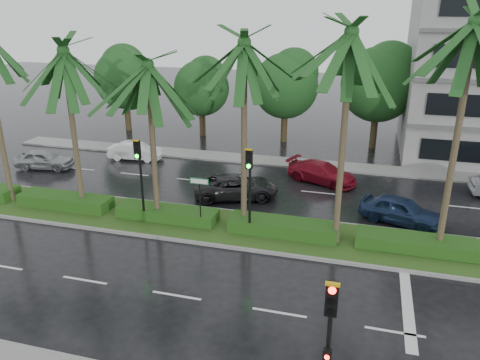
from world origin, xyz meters
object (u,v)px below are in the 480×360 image
(street_sign, at_px, (200,190))
(car_white, at_px, (135,151))
(signal_near, at_px, (328,347))
(car_red, at_px, (322,172))
(car_darkgrey, at_px, (236,187))
(car_silver, at_px, (44,159))
(signal_median_left, at_px, (140,169))
(car_blue, at_px, (401,210))

(street_sign, xyz_separation_m, car_white, (-8.41, 9.44, -1.49))
(signal_near, bearing_deg, car_red, 96.26)
(car_darkgrey, distance_m, car_red, 5.93)
(street_sign, bearing_deg, car_silver, 156.01)
(street_sign, xyz_separation_m, car_red, (5.00, 8.36, -1.48))
(car_white, height_order, car_darkgrey, car_darkgrey)
(car_silver, xyz_separation_m, car_darkgrey, (13.91, -1.46, 0.01))
(signal_median_left, relative_size, car_silver, 1.13)
(car_silver, xyz_separation_m, car_red, (18.41, 2.39, -0.01))
(signal_near, xyz_separation_m, car_silver, (-20.41, 15.84, -1.85))
(car_silver, xyz_separation_m, car_white, (5.00, 3.47, -0.03))
(car_white, bearing_deg, car_red, -100.60)
(car_white, bearing_deg, signal_near, -147.41)
(signal_median_left, xyz_separation_m, car_silver, (-10.41, 6.15, -2.34))
(car_white, bearing_deg, car_silver, 118.77)
(signal_near, xyz_separation_m, car_blue, (2.50, 13.39, -1.81))
(car_darkgrey, xyz_separation_m, car_blue, (9.00, -0.99, 0.03))
(signal_near, relative_size, street_sign, 1.68)
(car_darkgrey, distance_m, car_blue, 9.05)
(signal_median_left, bearing_deg, car_white, 119.33)
(car_blue, bearing_deg, car_red, 61.96)
(car_silver, distance_m, car_blue, 23.04)
(car_white, bearing_deg, car_blue, -114.29)
(car_darkgrey, bearing_deg, car_blue, -116.93)
(signal_near, relative_size, car_blue, 1.06)
(street_sign, xyz_separation_m, car_darkgrey, (0.50, 4.51, -1.45))
(car_blue, bearing_deg, car_silver, 102.96)
(street_sign, height_order, car_darkgrey, street_sign)
(signal_median_left, bearing_deg, car_silver, 149.43)
(signal_near, xyz_separation_m, street_sign, (-7.00, 9.87, -0.38))
(car_silver, bearing_deg, car_red, -91.69)
(signal_near, distance_m, car_red, 18.43)
(street_sign, distance_m, car_red, 9.85)
(signal_near, bearing_deg, car_blue, 79.42)
(street_sign, relative_size, car_blue, 0.63)
(signal_median_left, height_order, car_white, signal_median_left)
(car_darkgrey, bearing_deg, car_red, -70.09)
(car_silver, bearing_deg, street_sign, -123.08)
(car_white, relative_size, car_blue, 0.93)
(street_sign, height_order, car_red, street_sign)
(car_darkgrey, bearing_deg, car_silver, 63.32)
(street_sign, bearing_deg, signal_median_left, -176.53)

